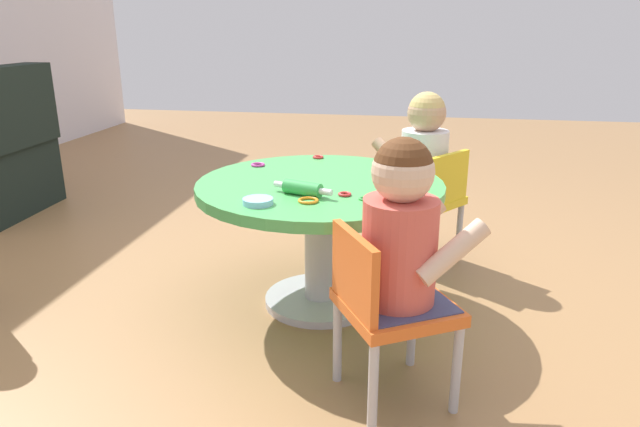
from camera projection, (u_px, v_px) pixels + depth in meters
name	position (u px, v px, depth m)	size (l,w,h in m)	color
ground_plane	(320.00, 302.00, 2.32)	(10.00, 10.00, 0.00)	#9E7247
craft_table	(320.00, 210.00, 2.20)	(0.93, 0.93, 0.50)	silver
child_chair_left	(386.00, 306.00, 1.64)	(0.41, 0.41, 0.54)	#B7B7BC
seated_child_left	(402.00, 230.00, 1.58)	(0.40, 0.43, 0.51)	#3F4772
child_chair_right	(428.00, 200.00, 2.62)	(0.42, 0.42, 0.54)	#B7B7BC
seated_child_right	(424.00, 150.00, 2.58)	(0.42, 0.44, 0.51)	#3F4772
rolling_pin	(303.00, 188.00, 1.99)	(0.10, 0.22, 0.05)	green
craft_scissors	(369.00, 201.00, 1.92)	(0.14, 0.08, 0.01)	silver
playdough_blob_0	(258.00, 201.00, 1.89)	(0.10, 0.10, 0.02)	#8CCCF2
cookie_cutter_0	(318.00, 157.00, 2.54)	(0.05, 0.05, 0.01)	red
cookie_cutter_1	(258.00, 165.00, 2.40)	(0.06, 0.06, 0.01)	#D83FA5
cookie_cutter_2	(345.00, 194.00, 1.99)	(0.05, 0.05, 0.01)	red
cookie_cutter_3	(308.00, 200.00, 1.92)	(0.07, 0.07, 0.01)	orange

